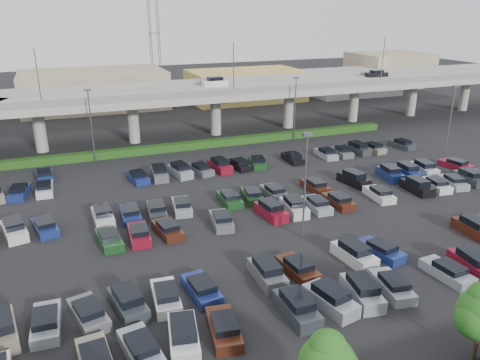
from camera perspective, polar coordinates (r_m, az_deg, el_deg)
name	(u,v)px	position (r m, az deg, el deg)	size (l,w,h in m)	color
ground	(267,207)	(51.72, 3.32, -3.27)	(280.00, 280.00, 0.00)	black
overpass	(185,96)	(78.75, -6.69, 10.11)	(150.00, 13.00, 15.80)	gray
hedge	(200,144)	(73.65, -4.88, 4.34)	(66.00, 1.60, 1.10)	#173710
tree_row	(469,317)	(31.60, 26.10, -14.75)	(65.07, 3.66, 5.94)	#332316
parked_cars	(274,217)	(47.88, 4.20, -4.46)	(63.18, 41.63, 1.67)	gray
light_poles	(225,152)	(49.83, -1.82, 3.48)	(66.90, 48.38, 10.30)	#48484C
distant_buildings	(204,86)	(110.99, -4.40, 11.40)	(138.00, 24.00, 9.00)	gray
comm_tower	(154,31)	(119.52, -10.42, 17.48)	(2.40, 2.40, 30.00)	#48484C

